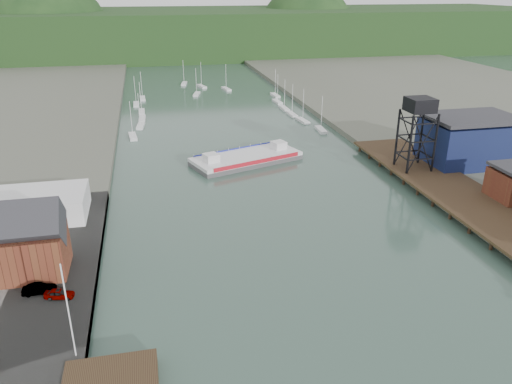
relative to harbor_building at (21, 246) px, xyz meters
name	(u,v)px	position (x,y,z in m)	size (l,w,h in m)	color
ground	(381,383)	(42.00, -30.00, -6.09)	(600.00, 600.00, 0.00)	#2F4A43
west_quay	(29,316)	(2.00, -10.00, -5.29)	(16.00, 80.00, 1.60)	slate
east_pier	(452,189)	(79.00, 15.00, -4.19)	(14.00, 70.00, 2.45)	black
harbor_building	(21,246)	(0.00, 0.00, 0.00)	(12.20, 8.20, 8.90)	#5A2519
white_shed	(35,206)	(-2.00, 20.00, -2.24)	(18.00, 12.00, 4.50)	silver
flagpole	(68,312)	(9.00, -20.00, 1.51)	(0.16, 0.16, 12.00)	silver
lift_tower	(420,109)	(77.00, 28.00, 9.56)	(6.50, 6.50, 16.00)	black
blue_shed	(469,140)	(92.00, 30.00, 0.98)	(20.50, 14.50, 11.30)	black
marina_sailboats	(212,106)	(42.08, 108.46, -5.74)	(57.71, 92.65, 0.90)	silver
distant_hills	(171,35)	(38.02, 271.35, 4.29)	(500.00, 120.00, 80.00)	black
chain_ferry	(246,158)	(42.04, 45.87, -4.98)	(28.69, 18.82, 3.84)	#4B4B4D
car_west_a	(59,294)	(5.64, -7.71, -3.82)	(1.57, 3.91, 1.33)	#999999
car_west_b	(39,289)	(2.79, -6.00, -3.77)	(1.52, 4.35, 1.43)	#999999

